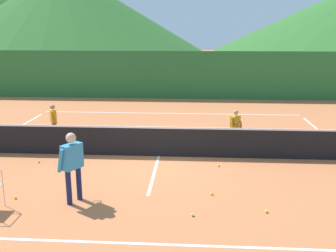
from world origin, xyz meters
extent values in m
plane|color=#C67042|center=(0.00, 0.00, 0.00)|extent=(120.00, 120.00, 0.00)
cube|color=white|center=(0.00, -5.17, 0.00)|extent=(12.19, 0.08, 0.01)
cube|color=white|center=(0.00, 6.37, 0.00)|extent=(12.19, 0.08, 0.01)
cube|color=white|center=(0.00, 0.00, 0.00)|extent=(0.08, 6.02, 0.01)
cube|color=black|center=(0.00, 0.00, 0.46)|extent=(12.41, 0.02, 0.92)
cube|color=white|center=(0.00, 0.00, 0.95)|extent=(12.41, 0.03, 0.06)
cylinder|color=#191E4C|center=(-1.77, -3.58, 0.42)|extent=(0.12, 0.12, 0.83)
cylinder|color=#191E4C|center=(-1.61, -3.30, 0.42)|extent=(0.12, 0.12, 0.83)
cube|color=#338CBF|center=(-1.69, -3.44, 1.13)|extent=(0.45, 0.55, 0.59)
sphere|color=#DBAD84|center=(-1.69, -3.44, 1.57)|extent=(0.23, 0.23, 0.23)
cylinder|color=#338CBF|center=(-1.89, -3.65, 1.09)|extent=(0.24, 0.19, 0.57)
cylinder|color=#338CBF|center=(-1.58, -3.17, 1.09)|extent=(0.19, 0.16, 0.57)
torus|color=#262628|center=(-1.81, -3.04, 1.04)|extent=(0.16, 0.26, 0.29)
cylinder|color=black|center=(-1.59, -3.16, 1.04)|extent=(0.20, 0.13, 0.03)
cylinder|color=navy|center=(-4.03, 1.73, 0.33)|extent=(0.10, 0.10, 0.65)
cylinder|color=navy|center=(-3.91, 1.51, 0.33)|extent=(0.10, 0.10, 0.65)
cube|color=orange|center=(-3.97, 1.62, 0.88)|extent=(0.35, 0.43, 0.46)
sphere|color=tan|center=(-3.97, 1.62, 1.23)|extent=(0.18, 0.18, 0.18)
cylinder|color=orange|center=(-4.03, 1.84, 0.85)|extent=(0.19, 0.15, 0.45)
cylinder|color=orange|center=(-3.83, 1.44, 0.85)|extent=(0.15, 0.13, 0.45)
cylinder|color=silver|center=(2.60, 1.40, 0.31)|extent=(0.09, 0.09, 0.63)
cylinder|color=silver|center=(2.45, 1.21, 0.31)|extent=(0.09, 0.09, 0.63)
cube|color=orange|center=(2.52, 1.31, 0.85)|extent=(0.37, 0.40, 0.44)
sphere|color=tan|center=(2.52, 1.31, 1.18)|extent=(0.17, 0.17, 0.17)
cylinder|color=orange|center=(2.70, 1.44, 0.82)|extent=(0.17, 0.16, 0.43)
cylinder|color=orange|center=(2.41, 1.12, 0.82)|extent=(0.14, 0.13, 0.43)
torus|color=#262628|center=(2.62, 0.95, 0.83)|extent=(0.20, 0.24, 0.29)
cylinder|color=black|center=(2.43, 1.10, 0.83)|extent=(0.19, 0.16, 0.03)
cylinder|color=#B7B7BC|center=(-3.23, -3.77, 0.45)|extent=(0.02, 0.02, 0.89)
sphere|color=yellow|center=(-3.59, -0.85, 0.03)|extent=(0.07, 0.07, 0.07)
sphere|color=yellow|center=(-3.16, -3.39, 0.03)|extent=(0.07, 0.07, 0.07)
sphere|color=yellow|center=(1.85, -0.83, 0.03)|extent=(0.07, 0.07, 0.07)
sphere|color=yellow|center=(2.73, -3.73, 0.03)|extent=(0.07, 0.07, 0.07)
sphere|color=yellow|center=(1.56, -2.85, 0.03)|extent=(0.07, 0.07, 0.07)
sphere|color=yellow|center=(1.09, -4.00, 0.03)|extent=(0.07, 0.07, 0.07)
cube|color=#286B33|center=(0.00, 10.36, 1.36)|extent=(26.82, 0.08, 2.72)
cone|color=#2D6628|center=(-20.98, 54.44, 6.94)|extent=(47.54, 47.54, 13.87)
camera|label=1|loc=(1.06, -11.70, 4.00)|focal=41.42mm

